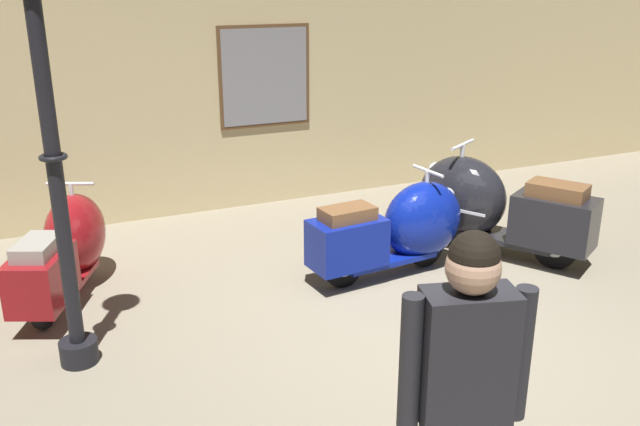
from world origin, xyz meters
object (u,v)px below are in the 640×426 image
(scooter_1, at_px, (401,228))
(lamppost, at_px, (48,119))
(scooter_0, at_px, (66,248))
(scooter_2, at_px, (489,205))
(visitor_1, at_px, (463,388))

(scooter_1, relative_size, lamppost, 0.55)
(scooter_0, distance_m, lamppost, 1.90)
(scooter_0, height_order, scooter_2, scooter_2)
(scooter_1, distance_m, lamppost, 3.37)
(scooter_2, distance_m, visitor_1, 4.25)
(scooter_0, relative_size, scooter_1, 0.98)
(scooter_0, bearing_deg, visitor_1, -136.86)
(scooter_0, relative_size, lamppost, 0.54)
(lamppost, bearing_deg, scooter_0, 87.28)
(scooter_0, height_order, visitor_1, visitor_1)
(scooter_2, bearing_deg, lamppost, 67.03)
(scooter_0, height_order, lamppost, lamppost)
(visitor_1, bearing_deg, scooter_0, 35.02)
(scooter_2, bearing_deg, scooter_0, 49.38)
(scooter_0, distance_m, scooter_1, 3.09)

